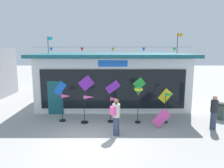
% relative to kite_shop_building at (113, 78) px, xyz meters
% --- Properties ---
extents(ground_plane, '(80.00, 80.00, 0.00)m').
position_rel_kite_shop_building_xyz_m(ground_plane, '(-0.99, -6.35, -1.80)').
color(ground_plane, '#9E9B99').
extents(kite_shop_building, '(9.87, 6.05, 4.94)m').
position_rel_kite_shop_building_xyz_m(kite_shop_building, '(0.00, 0.00, 0.00)').
color(kite_shop_building, silver).
rests_on(kite_shop_building, ground_plane).
extents(wind_spinner_far_left, '(0.66, 0.35, 1.50)m').
position_rel_kite_shop_building_xyz_m(wind_spinner_far_left, '(-2.56, -3.81, -0.72)').
color(wind_spinner_far_left, black).
rests_on(wind_spinner_far_left, ground_plane).
extents(wind_spinner_left, '(0.73, 0.39, 1.50)m').
position_rel_kite_shop_building_xyz_m(wind_spinner_left, '(-1.33, -4.10, -0.80)').
color(wind_spinner_left, black).
rests_on(wind_spinner_left, ground_plane).
extents(wind_spinner_center_left, '(0.53, 0.33, 1.38)m').
position_rel_kite_shop_building_xyz_m(wind_spinner_center_left, '(0.00, -3.95, -0.85)').
color(wind_spinner_center_left, black).
rests_on(wind_spinner_center_left, ground_plane).
extents(wind_spinner_center_right, '(0.41, 0.41, 2.03)m').
position_rel_kite_shop_building_xyz_m(wind_spinner_center_right, '(1.32, -4.07, -0.10)').
color(wind_spinner_center_right, black).
rests_on(wind_spinner_center_right, ground_plane).
extents(wind_spinner_right, '(0.59, 0.31, 1.62)m').
position_rel_kite_shop_building_xyz_m(wind_spinner_right, '(2.90, -4.04, -0.72)').
color(wind_spinner_right, black).
rests_on(wind_spinner_right, ground_plane).
extents(person_near_camera, '(0.47, 0.45, 1.68)m').
position_rel_kite_shop_building_xyz_m(person_near_camera, '(0.13, -5.70, -0.91)').
color(person_near_camera, '#333D56').
rests_on(person_near_camera, ground_plane).
extents(person_mid_plaza, '(0.34, 0.34, 1.68)m').
position_rel_kite_shop_building_xyz_m(person_mid_plaza, '(4.88, -4.97, -0.94)').
color(person_mid_plaza, '#333D56').
rests_on(person_mid_plaza, ground_plane).
extents(trash_bin, '(0.52, 0.52, 0.90)m').
position_rel_kite_shop_building_xyz_m(trash_bin, '(6.00, -3.45, -1.34)').
color(trash_bin, '#2D4238').
rests_on(trash_bin, ground_plane).
extents(display_kite_on_ground, '(0.99, 0.19, 0.99)m').
position_rel_kite_shop_building_xyz_m(display_kite_on_ground, '(2.40, -4.79, -1.30)').
color(display_kite_on_ground, '#EA4CA3').
rests_on(display_kite_on_ground, ground_plane).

